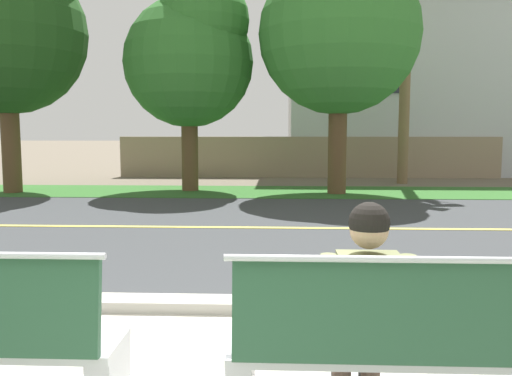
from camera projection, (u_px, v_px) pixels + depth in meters
name	position (u px, v px, depth m)	size (l,w,h in m)	color
ground_plane	(249.00, 214.00, 10.51)	(140.00, 140.00, 0.00)	#665B4C
curb_edge	(214.00, 305.00, 4.90)	(44.00, 0.30, 0.11)	#ADA89E
street_asphalt	(244.00, 228.00, 9.02)	(52.00, 8.00, 0.01)	#383A3D
road_centre_line	(244.00, 227.00, 9.02)	(48.00, 0.14, 0.01)	#E0CC4C
far_verge_grass	(257.00, 192.00, 14.24)	(48.00, 2.80, 0.02)	#2D6026
bench_right	(416.00, 350.00, 2.89)	(2.03, 0.48, 1.01)	silver
seated_person_olive	(365.00, 301.00, 3.05)	(0.52, 0.68, 1.25)	#47382D
streetlamp	(8.00, 44.00, 13.92)	(0.24, 2.10, 6.70)	gray
shade_tree_far_left	(8.00, 21.00, 13.53)	(4.05, 4.05, 6.69)	brown
shade_tree_left	(192.00, 53.00, 14.04)	(3.39, 3.39, 5.60)	brown
shade_tree_centre	(345.00, 21.00, 13.28)	(4.02, 4.02, 6.63)	brown
garden_wall	(308.00, 157.00, 18.57)	(13.00, 0.36, 1.40)	gray
house_across_street	(440.00, 81.00, 21.21)	(12.80, 6.91, 7.00)	#B7BCC1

